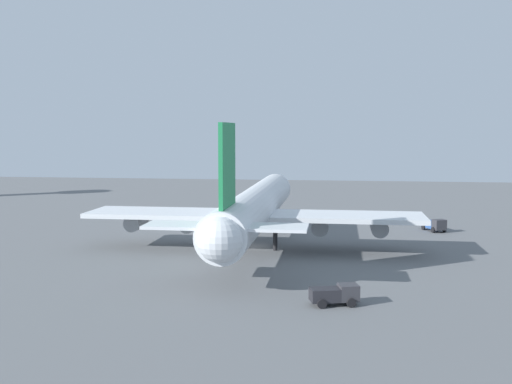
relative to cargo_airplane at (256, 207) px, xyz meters
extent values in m
plane|color=slate|center=(0.27, 0.00, -6.27)|extent=(256.34, 256.34, 0.00)
cylinder|color=silver|center=(0.27, 0.00, 0.10)|extent=(58.44, 6.17, 6.17)
sphere|color=silver|center=(29.49, 0.00, 0.10)|extent=(6.05, 6.05, 6.05)
sphere|color=silver|center=(-28.95, 0.00, 0.10)|extent=(5.25, 5.25, 5.25)
cube|color=#1E7F47|center=(-24.27, 0.00, 8.13)|extent=(8.18, 0.50, 9.88)
cube|color=silver|center=(-25.44, -4.93, 1.03)|extent=(5.26, 9.26, 0.36)
cube|color=silver|center=(-25.44, 4.93, 1.03)|extent=(5.26, 9.26, 0.36)
cube|color=silver|center=(-2.65, -13.85, -0.83)|extent=(9.93, 23.99, 0.70)
cube|color=silver|center=(-2.65, 13.85, -0.83)|extent=(9.93, 23.99, 0.70)
cylinder|color=gray|center=(-1.65, -10.25, -2.47)|extent=(4.94, 2.59, 2.59)
cylinder|color=gray|center=(-1.65, -19.13, -2.47)|extent=(4.94, 2.59, 2.59)
cylinder|color=gray|center=(-1.65, 10.25, -2.47)|extent=(4.94, 2.59, 2.59)
cylinder|color=gray|center=(-1.65, 19.13, -2.47)|extent=(4.94, 2.59, 2.59)
cylinder|color=black|center=(18.97, 0.00, -4.63)|extent=(0.70, 0.70, 3.29)
cylinder|color=black|center=(-2.65, -3.40, -4.63)|extent=(0.70, 0.70, 3.29)
cylinder|color=black|center=(-2.65, 3.40, -4.63)|extent=(0.70, 0.70, 3.29)
cube|color=#333338|center=(17.57, -31.02, -4.84)|extent=(2.43, 2.65, 1.86)
cube|color=#2D5193|center=(19.96, -29.97, -5.18)|extent=(4.07, 3.37, 1.18)
cylinder|color=black|center=(17.23, -29.90, -5.77)|extent=(1.04, 0.67, 1.02)
cylinder|color=black|center=(18.16, -32.03, -5.77)|extent=(1.04, 0.67, 1.02)
cylinder|color=black|center=(20.19, -28.60, -5.77)|extent=(1.04, 0.67, 1.02)
cylinder|color=black|center=(21.12, -30.73, -5.77)|extent=(1.04, 0.67, 1.02)
cube|color=#333338|center=(-30.54, -14.17, -4.93)|extent=(2.47, 2.47, 1.71)
cube|color=#232328|center=(-31.22, -11.72, -5.10)|extent=(2.76, 3.51, 1.36)
cylinder|color=black|center=(-31.58, -14.50, -5.78)|extent=(0.53, 1.03, 0.99)
cylinder|color=black|center=(-29.48, -13.91, -5.78)|extent=(0.53, 1.03, 0.99)
cylinder|color=black|center=(-32.43, -11.45, -5.78)|extent=(0.53, 1.03, 0.99)
cylinder|color=black|center=(-30.32, -10.87, -5.78)|extent=(0.53, 1.03, 0.99)
cone|color=orange|center=(29.11, 3.09, -5.96)|extent=(0.44, 0.44, 0.64)
camera|label=1|loc=(-94.16, -13.09, 12.25)|focal=42.56mm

